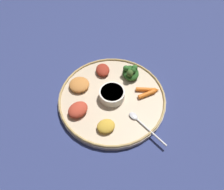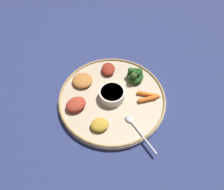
{
  "view_description": "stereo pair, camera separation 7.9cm",
  "coord_description": "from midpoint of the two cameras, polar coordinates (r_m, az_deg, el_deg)",
  "views": [
    {
      "loc": [
        -0.4,
        0.22,
        0.68
      ],
      "look_at": [
        0.0,
        0.0,
        0.03
      ],
      "focal_mm": 34.91,
      "sensor_mm": 36.0,
      "label": 1
    },
    {
      "loc": [
        -0.44,
        0.14,
        0.68
      ],
      "look_at": [
        0.0,
        0.0,
        0.03
      ],
      "focal_mm": 34.91,
      "sensor_mm": 36.0,
      "label": 2
    }
  ],
  "objects": [
    {
      "name": "mound_berbere_red",
      "position": [
        0.77,
        -6.51,
        -2.89
      ],
      "size": [
        0.08,
        0.09,
        0.03
      ],
      "primitive_type": "ellipsoid",
      "rotation": [
        0.0,
        0.0,
        4.99
      ],
      "color": "#B73D28",
      "rests_on": "platter"
    },
    {
      "name": "mound_beet",
      "position": [
        0.87,
        1.6,
        6.64
      ],
      "size": [
        0.08,
        0.07,
        0.03
      ],
      "primitive_type": "ellipsoid",
      "rotation": [
        0.0,
        0.0,
        6.0
      ],
      "color": "maroon",
      "rests_on": "platter"
    },
    {
      "name": "ground_plane",
      "position": [
        0.82,
        2.76,
        -1.6
      ],
      "size": [
        2.4,
        2.4,
        0.0
      ],
      "primitive_type": "plane",
      "color": "navy"
    },
    {
      "name": "mound_lentil_yellow",
      "position": [
        0.73,
        -0.14,
        -8.04
      ],
      "size": [
        0.06,
        0.07,
        0.03
      ],
      "primitive_type": "ellipsoid",
      "rotation": [
        0.0,
        0.0,
        1.46
      ],
      "color": "gold",
      "rests_on": "platter"
    },
    {
      "name": "spoon",
      "position": [
        0.74,
        9.32,
        -8.59
      ],
      "size": [
        0.16,
        0.06,
        0.01
      ],
      "color": "silver",
      "rests_on": "platter"
    },
    {
      "name": "center_bowl",
      "position": [
        0.78,
        2.87,
        -0.01
      ],
      "size": [
        0.09,
        0.09,
        0.04
      ],
      "color": "silver",
      "rests_on": "platter"
    },
    {
      "name": "platter",
      "position": [
        0.81,
        2.78,
        -1.22
      ],
      "size": [
        0.4,
        0.4,
        0.02
      ],
      "primitive_type": "cylinder",
      "color": "#C6B293",
      "rests_on": "ground_plane"
    },
    {
      "name": "greens_pile",
      "position": [
        0.85,
        8.77,
        5.0
      ],
      "size": [
        0.09,
        0.09,
        0.05
      ],
      "color": "#23511E",
      "rests_on": "platter"
    },
    {
      "name": "platter_rim",
      "position": [
        0.8,
        2.82,
        -0.7
      ],
      "size": [
        0.39,
        0.39,
        0.01
      ],
      "primitive_type": "torus",
      "color": "tan",
      "rests_on": "platter"
    },
    {
      "name": "mound_squash",
      "position": [
        0.83,
        -5.11,
        3.66
      ],
      "size": [
        0.1,
        0.1,
        0.03
      ],
      "primitive_type": "ellipsoid",
      "rotation": [
        0.0,
        0.0,
        5.83
      ],
      "color": "#C67A38",
      "rests_on": "platter"
    },
    {
      "name": "carrot_outer",
      "position": [
        0.82,
        12.37,
        -0.09
      ],
      "size": [
        0.06,
        0.08,
        0.02
      ],
      "color": "orange",
      "rests_on": "platter"
    },
    {
      "name": "carrot_near_spoon",
      "position": [
        0.8,
        12.38,
        -1.17
      ],
      "size": [
        0.02,
        0.08,
        0.02
      ],
      "color": "orange",
      "rests_on": "platter"
    }
  ]
}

